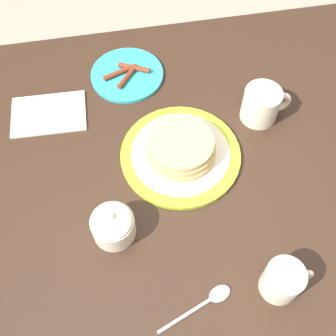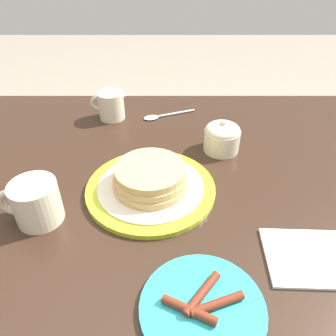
{
  "view_description": "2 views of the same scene",
  "coord_description": "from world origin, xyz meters",
  "px_view_note": "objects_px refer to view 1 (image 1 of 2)",
  "views": [
    {
      "loc": [
        -0.11,
        -0.51,
        1.58
      ],
      "look_at": [
        -0.02,
        -0.03,
        0.76
      ],
      "focal_mm": 45.0,
      "sensor_mm": 36.0,
      "label": 1
    },
    {
      "loc": [
        -0.02,
        0.57,
        1.21
      ],
      "look_at": [
        -0.02,
        -0.03,
        0.76
      ],
      "focal_mm": 35.0,
      "sensor_mm": 36.0,
      "label": 2
    }
  ],
  "objects_px": {
    "coffee_mug": "(262,104)",
    "napkin": "(49,114)",
    "pancake_plate": "(181,151)",
    "creamer_pitcher": "(282,281)",
    "sugar_bowl": "(113,225)",
    "spoon": "(208,301)",
    "side_plate_bacon": "(127,74)"
  },
  "relations": [
    {
      "from": "coffee_mug",
      "to": "napkin",
      "type": "xyz_separation_m",
      "value": [
        -0.53,
        0.1,
        -0.04
      ]
    },
    {
      "from": "pancake_plate",
      "to": "creamer_pitcher",
      "type": "height_order",
      "value": "creamer_pitcher"
    },
    {
      "from": "napkin",
      "to": "creamer_pitcher",
      "type": "bearing_deg",
      "value": -50.31
    },
    {
      "from": "creamer_pitcher",
      "to": "napkin",
      "type": "xyz_separation_m",
      "value": [
        -0.44,
        0.53,
        -0.04
      ]
    },
    {
      "from": "sugar_bowl",
      "to": "spoon",
      "type": "xyz_separation_m",
      "value": [
        0.16,
        -0.18,
        -0.04
      ]
    },
    {
      "from": "sugar_bowl",
      "to": "side_plate_bacon",
      "type": "bearing_deg",
      "value": 79.09
    },
    {
      "from": "pancake_plate",
      "to": "coffee_mug",
      "type": "relative_size",
      "value": 2.32
    },
    {
      "from": "napkin",
      "to": "spoon",
      "type": "bearing_deg",
      "value": -61.04
    },
    {
      "from": "side_plate_bacon",
      "to": "spoon",
      "type": "bearing_deg",
      "value": -82.84
    },
    {
      "from": "pancake_plate",
      "to": "sugar_bowl",
      "type": "height_order",
      "value": "sugar_bowl"
    },
    {
      "from": "pancake_plate",
      "to": "creamer_pitcher",
      "type": "bearing_deg",
      "value": -69.01
    },
    {
      "from": "creamer_pitcher",
      "to": "spoon",
      "type": "height_order",
      "value": "creamer_pitcher"
    },
    {
      "from": "sugar_bowl",
      "to": "napkin",
      "type": "xyz_separation_m",
      "value": [
        -0.13,
        0.35,
        -0.04
      ]
    },
    {
      "from": "creamer_pitcher",
      "to": "napkin",
      "type": "relative_size",
      "value": 0.6
    },
    {
      "from": "side_plate_bacon",
      "to": "spoon",
      "type": "distance_m",
      "value": 0.63
    },
    {
      "from": "coffee_mug",
      "to": "sugar_bowl",
      "type": "xyz_separation_m",
      "value": [
        -0.4,
        -0.25,
        -0.0
      ]
    },
    {
      "from": "side_plate_bacon",
      "to": "coffee_mug",
      "type": "relative_size",
      "value": 1.59
    },
    {
      "from": "side_plate_bacon",
      "to": "napkin",
      "type": "distance_m",
      "value": 0.23
    },
    {
      "from": "sugar_bowl",
      "to": "spoon",
      "type": "bearing_deg",
      "value": -47.53
    },
    {
      "from": "pancake_plate",
      "to": "side_plate_bacon",
      "type": "xyz_separation_m",
      "value": [
        -0.09,
        0.28,
        -0.02
      ]
    },
    {
      "from": "side_plate_bacon",
      "to": "creamer_pitcher",
      "type": "distance_m",
      "value": 0.66
    },
    {
      "from": "sugar_bowl",
      "to": "coffee_mug",
      "type": "bearing_deg",
      "value": 32.12
    },
    {
      "from": "sugar_bowl",
      "to": "napkin",
      "type": "relative_size",
      "value": 0.48
    },
    {
      "from": "sugar_bowl",
      "to": "creamer_pitcher",
      "type": "bearing_deg",
      "value": -29.8
    },
    {
      "from": "creamer_pitcher",
      "to": "coffee_mug",
      "type": "bearing_deg",
      "value": 78.11
    },
    {
      "from": "sugar_bowl",
      "to": "pancake_plate",
      "type": "bearing_deg",
      "value": 42.92
    },
    {
      "from": "side_plate_bacon",
      "to": "creamer_pitcher",
      "type": "xyz_separation_m",
      "value": [
        0.22,
        -0.62,
        0.04
      ]
    },
    {
      "from": "napkin",
      "to": "spoon",
      "type": "distance_m",
      "value": 0.6
    },
    {
      "from": "napkin",
      "to": "spoon",
      "type": "relative_size",
      "value": 1.18
    },
    {
      "from": "pancake_plate",
      "to": "side_plate_bacon",
      "type": "height_order",
      "value": "pancake_plate"
    },
    {
      "from": "creamer_pitcher",
      "to": "pancake_plate",
      "type": "bearing_deg",
      "value": 110.99
    },
    {
      "from": "spoon",
      "to": "napkin",
      "type": "bearing_deg",
      "value": 118.96
    }
  ]
}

